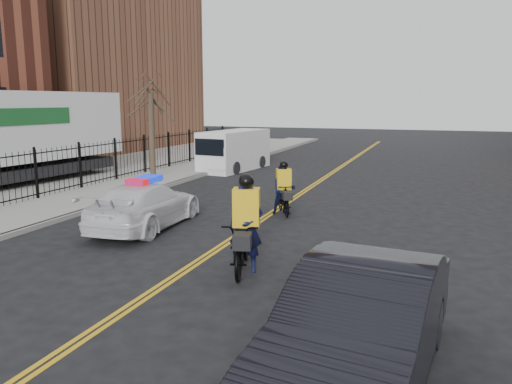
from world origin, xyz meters
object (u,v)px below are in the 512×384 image
object	(u,v)px
cyclist_near	(246,238)
cyclist_far	(284,193)
police_cruiser	(146,205)
dark_sedan	(360,327)
cargo_van	(233,151)

from	to	relation	value
cyclist_near	cyclist_far	world-z (taller)	cyclist_near
cyclist_near	cyclist_far	distance (m)	5.88
cyclist_far	cyclist_near	bearing A→B (deg)	-109.13
police_cruiser	cyclist_near	bearing A→B (deg)	144.38
dark_sedan	cyclist_far	bearing A→B (deg)	118.47
cyclist_near	dark_sedan	bearing A→B (deg)	-65.73
cargo_van	dark_sedan	bearing A→B (deg)	-55.65
cyclist_near	cyclist_far	bearing A→B (deg)	83.69
dark_sedan	cyclist_far	world-z (taller)	cyclist_far
police_cruiser	cyclist_near	world-z (taller)	cyclist_near
cargo_van	cyclist_near	xyz separation A→B (m)	(6.75, -15.49, -0.29)
dark_sedan	cargo_van	size ratio (longest dim) A/B	0.94
police_cruiser	cargo_van	world-z (taller)	cargo_van
dark_sedan	police_cruiser	bearing A→B (deg)	144.89
cyclist_near	cyclist_far	xyz separation A→B (m)	(-0.89, 5.81, -0.05)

